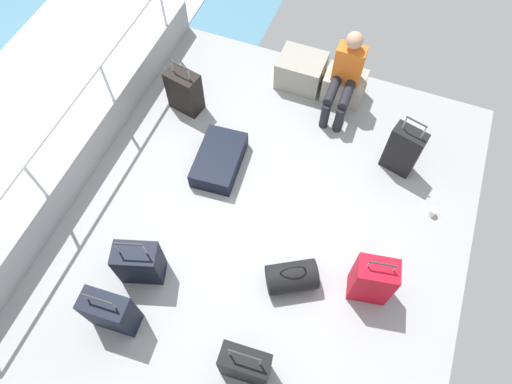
# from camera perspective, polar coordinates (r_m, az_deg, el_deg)

# --- Properties ---
(ground_plane) EXTENTS (4.40, 5.20, 0.06)m
(ground_plane) POSITION_cam_1_polar(r_m,az_deg,el_deg) (5.12, 0.97, -4.32)
(ground_plane) COLOR #939699
(gunwale_port) EXTENTS (0.06, 5.20, 0.45)m
(gunwale_port) POSITION_cam_1_polar(r_m,az_deg,el_deg) (5.63, -20.18, 4.27)
(gunwale_port) COLOR #939699
(gunwale_port) RESTS_ON ground_plane
(railing_port) EXTENTS (0.04, 4.20, 1.02)m
(railing_port) POSITION_cam_1_polar(r_m,az_deg,el_deg) (5.21, -22.03, 7.65)
(railing_port) COLOR silver
(railing_port) RESTS_ON ground_plane
(sea_wake) EXTENTS (12.00, 12.00, 0.01)m
(sea_wake) POSITION_cam_1_polar(r_m,az_deg,el_deg) (6.88, -28.53, 4.91)
(sea_wake) COLOR teal
(sea_wake) RESTS_ON ground_plane
(cargo_crate_0) EXTENTS (0.62, 0.49, 0.41)m
(cargo_crate_0) POSITION_cam_1_polar(r_m,az_deg,el_deg) (6.19, 5.66, 14.87)
(cargo_crate_0) COLOR gray
(cargo_crate_0) RESTS_ON ground_plane
(cargo_crate_1) EXTENTS (0.54, 0.39, 0.38)m
(cargo_crate_1) POSITION_cam_1_polar(r_m,az_deg,el_deg) (6.11, 10.95, 12.88)
(cargo_crate_1) COLOR #9E9989
(cargo_crate_1) RESTS_ON ground_plane
(passenger_seated) EXTENTS (0.34, 0.66, 1.08)m
(passenger_seated) POSITION_cam_1_polar(r_m,az_deg,el_deg) (5.71, 11.09, 14.18)
(passenger_seated) COLOR orange
(passenger_seated) RESTS_ON ground_plane
(suitcase_0) EXTENTS (0.47, 0.26, 0.72)m
(suitcase_0) POSITION_cam_1_polar(r_m,az_deg,el_deg) (4.66, -17.70, -14.09)
(suitcase_0) COLOR black
(suitcase_0) RESTS_ON ground_plane
(suitcase_1) EXTENTS (0.50, 0.38, 0.76)m
(suitcase_1) POSITION_cam_1_polar(r_m,az_deg,el_deg) (4.78, -14.38, -8.57)
(suitcase_1) COLOR black
(suitcase_1) RESTS_ON ground_plane
(suitcase_2) EXTENTS (0.41, 0.29, 0.86)m
(suitcase_2) POSITION_cam_1_polar(r_m,az_deg,el_deg) (5.47, 17.91, 5.00)
(suitcase_2) COLOR black
(suitcase_2) RESTS_ON ground_plane
(suitcase_3) EXTENTS (0.45, 0.32, 0.74)m
(suitcase_3) POSITION_cam_1_polar(r_m,az_deg,el_deg) (5.88, -8.93, 12.33)
(suitcase_3) COLOR black
(suitcase_3) RESTS_ON ground_plane
(suitcase_4) EXTENTS (0.43, 0.32, 0.78)m
(suitcase_4) POSITION_cam_1_polar(r_m,az_deg,el_deg) (4.65, 14.33, -10.62)
(suitcase_4) COLOR #B70C1E
(suitcase_4) RESTS_ON ground_plane
(suitcase_5) EXTENTS (0.56, 0.82, 0.23)m
(suitcase_5) POSITION_cam_1_polar(r_m,az_deg,el_deg) (5.41, -4.63, 4.02)
(suitcase_5) COLOR black
(suitcase_5) RESTS_ON ground_plane
(suitcase_6) EXTENTS (0.46, 0.24, 0.79)m
(suitcase_6) POSITION_cam_1_polar(r_m,az_deg,el_deg) (4.36, -1.33, -20.80)
(suitcase_6) COLOR black
(suitcase_6) RESTS_ON ground_plane
(duffel_bag) EXTENTS (0.59, 0.52, 0.45)m
(duffel_bag) POSITION_cam_1_polar(r_m,az_deg,el_deg) (4.72, 4.49, -10.54)
(duffel_bag) COLOR black
(duffel_bag) RESTS_ON ground_plane
(paper_cup) EXTENTS (0.08, 0.08, 0.10)m
(paper_cup) POSITION_cam_1_polar(r_m,az_deg,el_deg) (5.48, 21.23, -2.35)
(paper_cup) COLOR white
(paper_cup) RESTS_ON ground_plane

